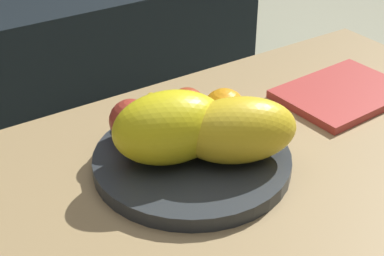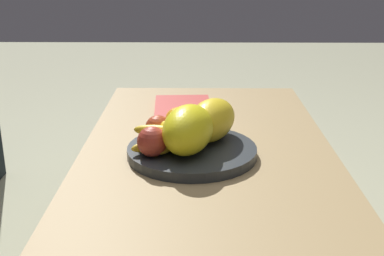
{
  "view_description": "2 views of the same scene",
  "coord_description": "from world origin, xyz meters",
  "px_view_note": "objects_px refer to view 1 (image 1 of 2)",
  "views": [
    {
      "loc": [
        -0.48,
        -0.6,
        0.97
      ],
      "look_at": [
        -0.05,
        0.04,
        0.49
      ],
      "focal_mm": 53.08,
      "sensor_mm": 36.0,
      "label": 1
    },
    {
      "loc": [
        -1.24,
        0.03,
        0.91
      ],
      "look_at": [
        -0.05,
        0.04,
        0.49
      ],
      "focal_mm": 47.71,
      "sensor_mm": 36.0,
      "label": 2
    }
  ],
  "objects_px": {
    "melon_large_front": "(170,127)",
    "apple_left": "(187,106)",
    "orange_front": "(224,110)",
    "melon_smaller_beside": "(239,130)",
    "magazine": "(343,93)",
    "coffee_table": "(231,188)",
    "banana_bunch": "(165,125)",
    "fruit_bowl": "(192,160)",
    "apple_front": "(131,121)"
  },
  "relations": [
    {
      "from": "melon_large_front",
      "to": "apple_left",
      "type": "relative_size",
      "value": 2.77
    },
    {
      "from": "orange_front",
      "to": "apple_left",
      "type": "distance_m",
      "value": 0.07
    },
    {
      "from": "melon_large_front",
      "to": "melon_smaller_beside",
      "type": "xyz_separation_m",
      "value": [
        0.09,
        -0.06,
        -0.01
      ]
    },
    {
      "from": "apple_left",
      "to": "magazine",
      "type": "relative_size",
      "value": 0.26
    },
    {
      "from": "melon_smaller_beside",
      "to": "magazine",
      "type": "distance_m",
      "value": 0.35
    },
    {
      "from": "apple_left",
      "to": "coffee_table",
      "type": "bearing_deg",
      "value": -87.57
    },
    {
      "from": "melon_large_front",
      "to": "banana_bunch",
      "type": "bearing_deg",
      "value": 66.36
    },
    {
      "from": "banana_bunch",
      "to": "fruit_bowl",
      "type": "bearing_deg",
      "value": -78.16
    },
    {
      "from": "apple_left",
      "to": "fruit_bowl",
      "type": "bearing_deg",
      "value": -118.61
    },
    {
      "from": "apple_front",
      "to": "banana_bunch",
      "type": "distance_m",
      "value": 0.06
    },
    {
      "from": "fruit_bowl",
      "to": "orange_front",
      "type": "relative_size",
      "value": 4.34
    },
    {
      "from": "coffee_table",
      "to": "melon_smaller_beside",
      "type": "height_order",
      "value": "melon_smaller_beside"
    },
    {
      "from": "melon_smaller_beside",
      "to": "magazine",
      "type": "relative_size",
      "value": 0.75
    },
    {
      "from": "coffee_table",
      "to": "banana_bunch",
      "type": "bearing_deg",
      "value": 123.37
    },
    {
      "from": "coffee_table",
      "to": "melon_large_front",
      "type": "relative_size",
      "value": 6.66
    },
    {
      "from": "orange_front",
      "to": "magazine",
      "type": "xyz_separation_m",
      "value": [
        0.3,
        -0.0,
        -0.05
      ]
    },
    {
      "from": "coffee_table",
      "to": "melon_smaller_beside",
      "type": "distance_m",
      "value": 0.12
    },
    {
      "from": "orange_front",
      "to": "fruit_bowl",
      "type": "bearing_deg",
      "value": -158.33
    },
    {
      "from": "melon_large_front",
      "to": "magazine",
      "type": "bearing_deg",
      "value": 3.29
    },
    {
      "from": "orange_front",
      "to": "banana_bunch",
      "type": "height_order",
      "value": "orange_front"
    },
    {
      "from": "melon_large_front",
      "to": "magazine",
      "type": "distance_m",
      "value": 0.43
    },
    {
      "from": "melon_smaller_beside",
      "to": "banana_bunch",
      "type": "xyz_separation_m",
      "value": [
        -0.07,
        0.11,
        -0.03
      ]
    },
    {
      "from": "coffee_table",
      "to": "apple_front",
      "type": "xyz_separation_m",
      "value": [
        -0.11,
        0.13,
        0.1
      ]
    },
    {
      "from": "apple_left",
      "to": "banana_bunch",
      "type": "xyz_separation_m",
      "value": [
        -0.06,
        -0.03,
        -0.01
      ]
    },
    {
      "from": "apple_front",
      "to": "banana_bunch",
      "type": "xyz_separation_m",
      "value": [
        0.05,
        -0.03,
        -0.01
      ]
    },
    {
      "from": "apple_front",
      "to": "banana_bunch",
      "type": "bearing_deg",
      "value": -34.31
    },
    {
      "from": "banana_bunch",
      "to": "coffee_table",
      "type": "bearing_deg",
      "value": -56.63
    },
    {
      "from": "apple_left",
      "to": "banana_bunch",
      "type": "bearing_deg",
      "value": -156.08
    },
    {
      "from": "orange_front",
      "to": "apple_front",
      "type": "bearing_deg",
      "value": 159.01
    },
    {
      "from": "melon_smaller_beside",
      "to": "magazine",
      "type": "bearing_deg",
      "value": 14.11
    },
    {
      "from": "apple_left",
      "to": "melon_smaller_beside",
      "type": "bearing_deg",
      "value": -86.49
    },
    {
      "from": "coffee_table",
      "to": "apple_front",
      "type": "bearing_deg",
      "value": 130.52
    },
    {
      "from": "apple_front",
      "to": "banana_bunch",
      "type": "relative_size",
      "value": 0.44
    },
    {
      "from": "melon_large_front",
      "to": "apple_left",
      "type": "bearing_deg",
      "value": 43.34
    },
    {
      "from": "coffee_table",
      "to": "orange_front",
      "type": "relative_size",
      "value": 16.26
    },
    {
      "from": "melon_smaller_beside",
      "to": "orange_front",
      "type": "bearing_deg",
      "value": 68.41
    },
    {
      "from": "melon_smaller_beside",
      "to": "apple_front",
      "type": "bearing_deg",
      "value": 129.29
    },
    {
      "from": "apple_front",
      "to": "coffee_table",
      "type": "bearing_deg",
      "value": -49.48
    },
    {
      "from": "banana_bunch",
      "to": "magazine",
      "type": "xyz_separation_m",
      "value": [
        0.4,
        -0.03,
        -0.04
      ]
    },
    {
      "from": "coffee_table",
      "to": "melon_smaller_beside",
      "type": "relative_size",
      "value": 6.48
    },
    {
      "from": "apple_left",
      "to": "melon_large_front",
      "type": "bearing_deg",
      "value": -136.66
    },
    {
      "from": "coffee_table",
      "to": "apple_front",
      "type": "relative_size",
      "value": 16.63
    },
    {
      "from": "magazine",
      "to": "melon_large_front",
      "type": "bearing_deg",
      "value": -179.74
    },
    {
      "from": "melon_large_front",
      "to": "magazine",
      "type": "xyz_separation_m",
      "value": [
        0.42,
        0.02,
        -0.08
      ]
    },
    {
      "from": "coffee_table",
      "to": "apple_left",
      "type": "xyz_separation_m",
      "value": [
        -0.01,
        0.13,
        0.1
      ]
    },
    {
      "from": "fruit_bowl",
      "to": "magazine",
      "type": "distance_m",
      "value": 0.39
    },
    {
      "from": "apple_left",
      "to": "apple_front",
      "type": "bearing_deg",
      "value": 177.16
    },
    {
      "from": "apple_front",
      "to": "magazine",
      "type": "bearing_deg",
      "value": -7.69
    },
    {
      "from": "apple_left",
      "to": "banana_bunch",
      "type": "height_order",
      "value": "apple_left"
    },
    {
      "from": "coffee_table",
      "to": "fruit_bowl",
      "type": "height_order",
      "value": "fruit_bowl"
    }
  ]
}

